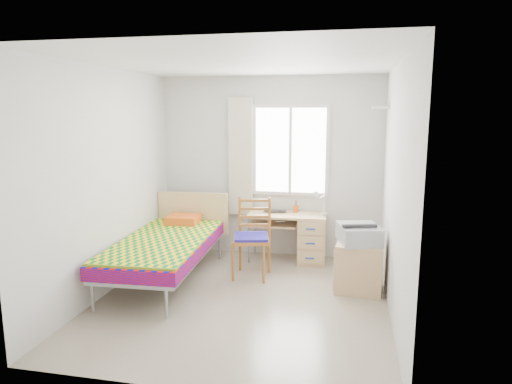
# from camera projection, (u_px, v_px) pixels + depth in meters

# --- Properties ---
(floor) EXTENTS (3.50, 3.50, 0.00)m
(floor) POSITION_uv_depth(u_px,v_px,m) (243.00, 299.00, 5.17)
(floor) COLOR #BCAD93
(floor) RESTS_ON ground
(ceiling) EXTENTS (3.50, 3.50, 0.00)m
(ceiling) POSITION_uv_depth(u_px,v_px,m) (241.00, 62.00, 4.71)
(ceiling) COLOR white
(ceiling) RESTS_ON wall_back
(wall_back) EXTENTS (3.20, 0.00, 3.20)m
(wall_back) POSITION_uv_depth(u_px,v_px,m) (270.00, 167.00, 6.63)
(wall_back) COLOR silver
(wall_back) RESTS_ON ground
(wall_left) EXTENTS (0.00, 3.50, 3.50)m
(wall_left) POSITION_uv_depth(u_px,v_px,m) (107.00, 182.00, 5.26)
(wall_left) COLOR silver
(wall_left) RESTS_ON ground
(wall_right) EXTENTS (0.00, 3.50, 3.50)m
(wall_right) POSITION_uv_depth(u_px,v_px,m) (396.00, 192.00, 4.62)
(wall_right) COLOR silver
(wall_right) RESTS_ON ground
(window) EXTENTS (1.10, 0.04, 1.30)m
(window) POSITION_uv_depth(u_px,v_px,m) (290.00, 150.00, 6.50)
(window) COLOR white
(window) RESTS_ON wall_back
(curtain) EXTENTS (0.35, 0.05, 1.70)m
(curtain) POSITION_uv_depth(u_px,v_px,m) (241.00, 157.00, 6.61)
(curtain) COLOR #EBE5C2
(curtain) RESTS_ON wall_back
(floating_shelf) EXTENTS (0.20, 0.32, 0.03)m
(floating_shelf) POSITION_uv_depth(u_px,v_px,m) (380.00, 107.00, 5.84)
(floating_shelf) COLOR white
(floating_shelf) RESTS_ON wall_right
(bed) EXTENTS (1.12, 2.23, 0.95)m
(bed) POSITION_uv_depth(u_px,v_px,m) (167.00, 244.00, 5.71)
(bed) COLOR #97999F
(bed) RESTS_ON floor
(desk) EXTENTS (1.11, 0.55, 0.68)m
(desk) POSITION_uv_depth(u_px,v_px,m) (307.00, 236.00, 6.40)
(desk) COLOR tan
(desk) RESTS_ON floor
(chair) EXTENTS (0.52, 0.52, 1.02)m
(chair) POSITION_uv_depth(u_px,v_px,m) (253.00, 233.00, 5.83)
(chair) COLOR #A5581F
(chair) RESTS_ON floor
(cabinet) EXTENTS (0.58, 0.52, 0.58)m
(cabinet) POSITION_uv_depth(u_px,v_px,m) (359.00, 267.00, 5.38)
(cabinet) COLOR tan
(cabinet) RESTS_ON floor
(printer) EXTENTS (0.55, 0.61, 0.22)m
(printer) POSITION_uv_depth(u_px,v_px,m) (359.00, 234.00, 5.33)
(printer) COLOR #A3A4AB
(printer) RESTS_ON cabinet
(laptop) EXTENTS (0.34, 0.24, 0.03)m
(laptop) POSITION_uv_depth(u_px,v_px,m) (275.00, 212.00, 6.46)
(laptop) COLOR black
(laptop) RESTS_ON desk
(pen_cup) EXTENTS (0.08, 0.08, 0.10)m
(pen_cup) POSITION_uv_depth(u_px,v_px,m) (296.00, 209.00, 6.50)
(pen_cup) COLOR orange
(pen_cup) RESTS_ON desk
(task_lamp) EXTENTS (0.21, 0.31, 0.36)m
(task_lamp) POSITION_uv_depth(u_px,v_px,m) (319.00, 201.00, 6.18)
(task_lamp) COLOR white
(task_lamp) RESTS_ON desk
(book) EXTENTS (0.18, 0.22, 0.01)m
(book) POSITION_uv_depth(u_px,v_px,m) (275.00, 220.00, 6.42)
(book) COLOR gray
(book) RESTS_ON desk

